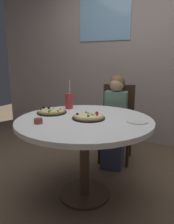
{
  "coord_description": "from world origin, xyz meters",
  "views": [
    {
      "loc": [
        0.86,
        -1.64,
        1.25
      ],
      "look_at": [
        0.0,
        0.05,
        0.8
      ],
      "focal_mm": 34.99,
      "sensor_mm": 36.0,
      "label": 1
    }
  ],
  "objects": [
    {
      "name": "diner_child",
      "position": [
        0.01,
        0.75,
        0.48
      ],
      "size": [
        0.32,
        0.43,
        1.08
      ],
      "color": "#3F4766",
      "rests_on": "ground_plane"
    },
    {
      "name": "plate_small",
      "position": [
        0.44,
        0.11,
        0.76
      ],
      "size": [
        0.18,
        0.18,
        0.01
      ],
      "primitive_type": "cylinder",
      "color": "white",
      "rests_on": "dining_table"
    },
    {
      "name": "wall_with_window",
      "position": [
        -0.0,
        1.72,
        1.45
      ],
      "size": [
        5.2,
        0.14,
        2.9
      ],
      "color": "#A8998E",
      "rests_on": "ground_plane"
    },
    {
      "name": "ground_plane",
      "position": [
        0.0,
        0.0,
        0.0
      ],
      "size": [
        8.0,
        8.0,
        0.0
      ],
      "primitive_type": "plane",
      "color": "brown"
    },
    {
      "name": "dining_table",
      "position": [
        0.0,
        0.0,
        0.65
      ],
      "size": [
        1.2,
        1.2,
        0.75
      ],
      "color": "white",
      "rests_on": "ground_plane"
    },
    {
      "name": "soda_cup",
      "position": [
        -0.34,
        0.3,
        0.83
      ],
      "size": [
        0.08,
        0.08,
        0.31
      ],
      "color": "#B73333",
      "rests_on": "dining_table"
    },
    {
      "name": "chair_wooden",
      "position": [
        -0.02,
        0.93,
        0.53
      ],
      "size": [
        0.47,
        0.47,
        0.95
      ],
      "color": "#382619",
      "rests_on": "ground_plane"
    },
    {
      "name": "sauce_bowl",
      "position": [
        -0.27,
        -0.3,
        0.77
      ],
      "size": [
        0.07,
        0.07,
        0.04
      ],
      "primitive_type": "cylinder",
      "color": "brown",
      "rests_on": "dining_table"
    },
    {
      "name": "pizza_veggie",
      "position": [
        0.03,
        0.02,
        0.77
      ],
      "size": [
        0.29,
        0.29,
        0.05
      ],
      "color": "black",
      "rests_on": "dining_table"
    },
    {
      "name": "pizza_cheese",
      "position": [
        -0.38,
        0.04,
        0.77
      ],
      "size": [
        0.29,
        0.29,
        0.05
      ],
      "color": "black",
      "rests_on": "dining_table"
    }
  ]
}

